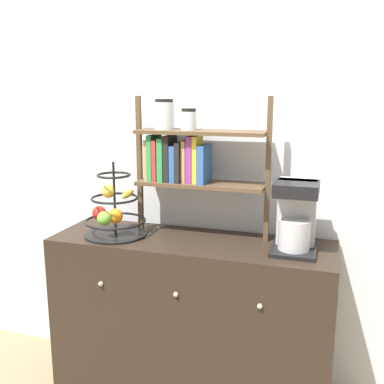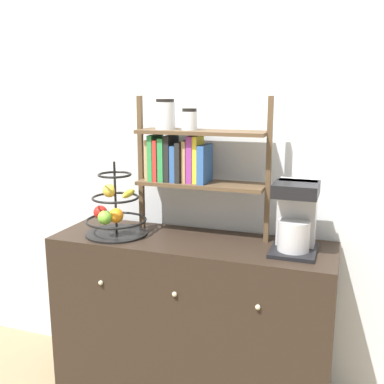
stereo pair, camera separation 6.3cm
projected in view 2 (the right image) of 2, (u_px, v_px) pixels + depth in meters
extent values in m
cube|color=silver|center=(207.00, 148.00, 2.40)|extent=(7.00, 0.05, 2.60)
cube|color=black|center=(191.00, 320.00, 2.34)|extent=(1.42, 0.44, 0.87)
sphere|color=#B2AD8C|center=(101.00, 283.00, 2.20)|extent=(0.02, 0.02, 0.02)
sphere|color=#B2AD8C|center=(174.00, 294.00, 2.08)|extent=(0.02, 0.02, 0.02)
sphere|color=#B2AD8C|center=(258.00, 307.00, 1.95)|extent=(0.02, 0.02, 0.02)
cube|color=black|center=(293.00, 250.00, 2.07)|extent=(0.21, 0.25, 0.02)
cube|color=#B7B7BC|center=(297.00, 212.00, 2.10)|extent=(0.18, 0.10, 0.31)
cylinder|color=#B7B7BC|center=(294.00, 236.00, 2.03)|extent=(0.14, 0.14, 0.14)
cube|color=black|center=(296.00, 189.00, 2.00)|extent=(0.20, 0.20, 0.06)
cylinder|color=black|center=(117.00, 234.00, 2.34)|extent=(0.32, 0.32, 0.01)
cylinder|color=black|center=(115.00, 198.00, 2.30)|extent=(0.01, 0.01, 0.37)
torus|color=black|center=(116.00, 220.00, 2.32)|extent=(0.32, 0.32, 0.01)
torus|color=black|center=(115.00, 198.00, 2.30)|extent=(0.24, 0.24, 0.01)
torus|color=black|center=(115.00, 175.00, 2.27)|extent=(0.17, 0.17, 0.01)
sphere|color=red|center=(100.00, 212.00, 2.34)|extent=(0.07, 0.07, 0.07)
sphere|color=#6BAD33|center=(105.00, 218.00, 2.23)|extent=(0.07, 0.07, 0.07)
sphere|color=orange|center=(116.00, 215.00, 2.27)|extent=(0.08, 0.08, 0.08)
ellipsoid|color=yellow|center=(128.00, 194.00, 2.29)|extent=(0.05, 0.15, 0.04)
sphere|color=gold|center=(109.00, 191.00, 2.30)|extent=(0.07, 0.07, 0.07)
cube|color=brown|center=(141.00, 164.00, 2.37)|extent=(0.02, 0.02, 0.71)
cube|color=brown|center=(268.00, 171.00, 2.15)|extent=(0.02, 0.02, 0.71)
cube|color=brown|center=(202.00, 184.00, 2.28)|extent=(0.65, 0.20, 0.02)
cube|color=brown|center=(202.00, 132.00, 2.22)|extent=(0.65, 0.20, 0.02)
cube|color=tan|center=(151.00, 159.00, 2.34)|extent=(0.02, 0.13, 0.21)
cube|color=#2D8C47|center=(155.00, 157.00, 2.33)|extent=(0.03, 0.16, 0.23)
cube|color=red|center=(160.00, 159.00, 2.33)|extent=(0.02, 0.16, 0.21)
cube|color=#2D8C47|center=(166.00, 159.00, 2.32)|extent=(0.03, 0.15, 0.22)
cube|color=black|center=(171.00, 158.00, 2.30)|extent=(0.03, 0.15, 0.23)
cube|color=#2D599E|center=(177.00, 163.00, 2.30)|extent=(0.03, 0.15, 0.18)
cube|color=black|center=(182.00, 161.00, 2.29)|extent=(0.03, 0.16, 0.20)
cube|color=tan|center=(187.00, 161.00, 2.28)|extent=(0.02, 0.12, 0.21)
cube|color=#8C338C|center=(193.00, 159.00, 2.27)|extent=(0.03, 0.13, 0.23)
cube|color=yellow|center=(199.00, 159.00, 2.26)|extent=(0.02, 0.12, 0.23)
cube|color=#2D599E|center=(205.00, 164.00, 2.25)|extent=(0.03, 0.16, 0.19)
cylinder|color=silver|center=(165.00, 116.00, 2.27)|extent=(0.10, 0.10, 0.14)
cylinder|color=black|center=(165.00, 101.00, 2.25)|extent=(0.09, 0.09, 0.02)
cylinder|color=silver|center=(189.00, 121.00, 2.23)|extent=(0.08, 0.08, 0.09)
cylinder|color=black|center=(189.00, 110.00, 2.22)|extent=(0.07, 0.07, 0.02)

